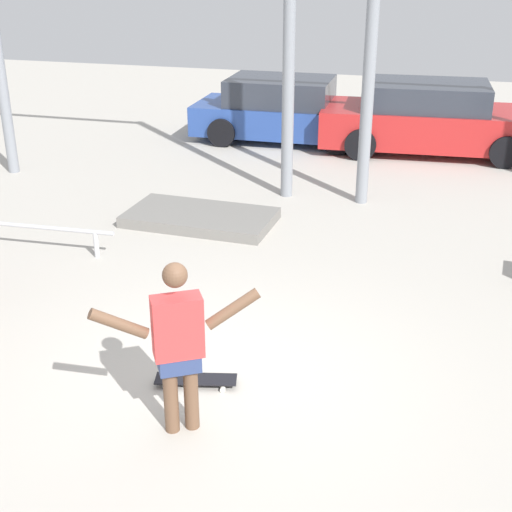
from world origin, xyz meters
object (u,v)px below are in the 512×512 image
(grind_rail, at_px, (14,228))
(parked_car_blue, at_px, (285,111))
(skateboard, at_px, (196,379))
(skateboarder, at_px, (178,342))
(manual_pad, at_px, (200,218))
(parked_car_red, at_px, (430,119))

(grind_rail, relative_size, parked_car_blue, 0.75)
(parked_car_blue, bearing_deg, skateboard, -82.95)
(grind_rail, bearing_deg, skateboard, -35.25)
(skateboarder, relative_size, manual_pad, 0.72)
(grind_rail, bearing_deg, parked_car_blue, 71.27)
(skateboarder, distance_m, grind_rail, 4.97)
(manual_pad, relative_size, grind_rail, 0.75)
(skateboarder, height_order, manual_pad, skateboarder)
(parked_car_blue, bearing_deg, grind_rail, -109.28)
(skateboarder, xyz_separation_m, skateboard, (-0.11, 0.68, -0.84))
(parked_car_blue, distance_m, parked_car_red, 3.10)
(manual_pad, xyz_separation_m, parked_car_blue, (0.15, 5.26, 0.56))
(skateboarder, xyz_separation_m, manual_pad, (-1.53, 4.91, -0.82))
(skateboard, relative_size, manual_pad, 0.37)
(manual_pad, height_order, grind_rail, grind_rail)
(skateboarder, height_order, parked_car_blue, skateboarder)
(skateboarder, height_order, parked_car_red, skateboarder)
(parked_car_blue, height_order, parked_car_red, parked_car_red)
(skateboarder, distance_m, manual_pad, 5.21)
(skateboarder, distance_m, parked_car_blue, 10.27)
(skateboard, distance_m, parked_car_red, 9.54)
(manual_pad, height_order, parked_car_blue, parked_car_blue)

